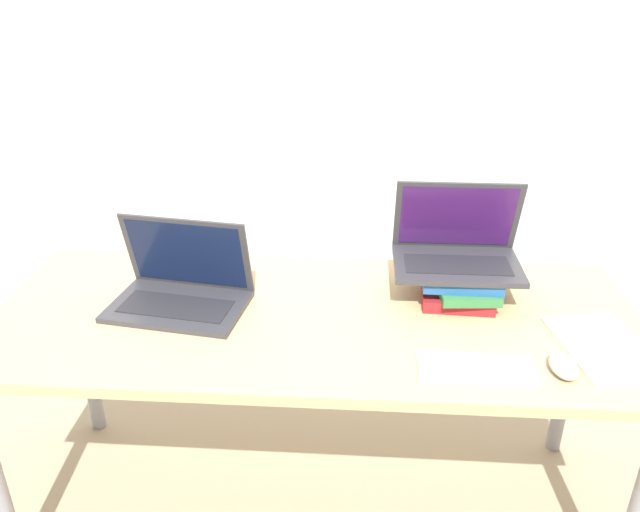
% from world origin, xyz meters
% --- Properties ---
extents(wall_back, '(8.00, 0.05, 2.70)m').
position_xyz_m(wall_back, '(0.00, 1.38, 1.35)').
color(wall_back, silver).
rests_on(wall_back, ground_plane).
extents(desk, '(1.79, 0.72, 0.70)m').
position_xyz_m(desk, '(0.00, 0.36, 0.63)').
color(desk, tan).
rests_on(desk, ground_plane).
extents(laptop_left, '(0.40, 0.29, 0.25)m').
position_xyz_m(laptop_left, '(-0.38, 0.39, 0.75)').
color(laptop_left, '#333338').
rests_on(laptop_left, desk).
extents(book_stack, '(0.22, 0.23, 0.09)m').
position_xyz_m(book_stack, '(0.41, 0.48, 0.75)').
color(book_stack, maroon).
rests_on(book_stack, desk).
extents(laptop_on_books, '(0.36, 0.24, 0.24)m').
position_xyz_m(laptop_on_books, '(0.40, 0.52, 0.84)').
color(laptop_on_books, '#333338').
rests_on(laptop_on_books, book_stack).
extents(wireless_keyboard, '(0.28, 0.11, 0.01)m').
position_xyz_m(wireless_keyboard, '(0.41, 0.13, 0.71)').
color(wireless_keyboard, silver).
rests_on(wireless_keyboard, desk).
extents(mouse, '(0.07, 0.11, 0.03)m').
position_xyz_m(mouse, '(0.61, 0.14, 0.72)').
color(mouse, '#B2B2B7').
rests_on(mouse, desk).
extents(notepad, '(0.25, 0.33, 0.01)m').
position_xyz_m(notepad, '(0.74, 0.24, 0.71)').
color(notepad, white).
rests_on(notepad, desk).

